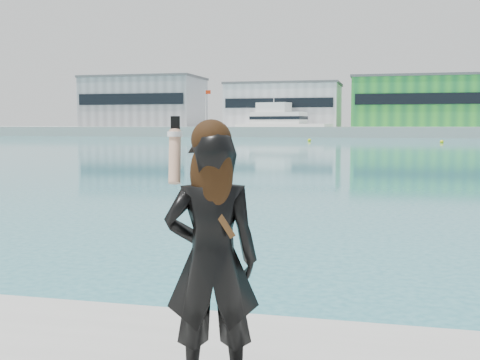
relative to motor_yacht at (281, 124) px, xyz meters
The scene contains 9 objects.
far_quay 24.31m from the motor_yacht, 30.33° to the left, with size 320.00×40.00×2.00m, color #9E9E99.
warehouse_grey_left 35.94m from the motor_yacht, 163.28° to the left, with size 26.52×16.36×11.50m.
warehouse_white 11.11m from the motor_yacht, 95.90° to the left, with size 24.48×15.35×9.50m.
warehouse_green 31.06m from the motor_yacht, 19.47° to the left, with size 30.60×16.36×10.50m.
flagpole_left 17.72m from the motor_yacht, 169.15° to the left, with size 1.28×0.16×8.00m.
motor_yacht is the anchor object (origin of this frame).
buoy_near 47.74m from the motor_yacht, 53.79° to the right, with size 0.50×0.50×0.50m, color #DFE10B.
buoy_far 36.26m from the motor_yacht, 73.54° to the right, with size 0.50×0.50×0.50m, color #DFE10B.
woman 119.90m from the motor_yacht, 80.29° to the right, with size 0.64×0.51×1.63m.
Camera 1 is at (0.27, -3.79, 2.38)m, focal length 45.00 mm.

